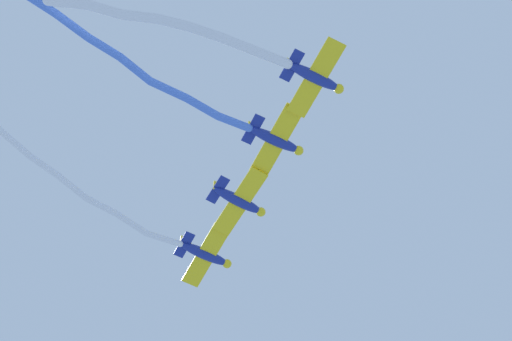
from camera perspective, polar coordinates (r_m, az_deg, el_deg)
name	(u,v)px	position (r m, az deg, el deg)	size (l,w,h in m)	color
airplane_lead	(315,77)	(71.51, 4.17, 6.52)	(5.71, 7.65, 1.91)	navy
smoke_trail_lead	(173,27)	(69.39, -5.84, 9.94)	(21.31, 3.47, 2.25)	white
airplane_left_wing	(276,140)	(74.04, 1.39, 2.14)	(5.70, 7.64, 1.91)	navy
smoke_trail_left_wing	(123,57)	(71.62, -9.32, 7.86)	(25.92, 5.58, 1.16)	#4C75DB
airplane_right_wing	(239,201)	(76.61, -1.18, -2.14)	(5.79, 7.71, 1.91)	navy
airplane_slot	(206,254)	(80.22, -3.55, -5.88)	(5.72, 7.66, 1.91)	navy
smoke_trail_slot	(76,185)	(77.85, -12.45, -0.99)	(22.74, 6.45, 1.28)	white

